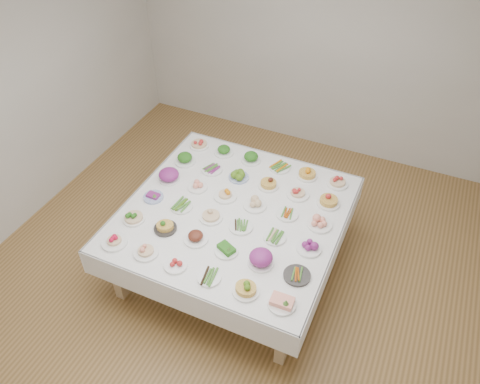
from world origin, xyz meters
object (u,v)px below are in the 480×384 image
at_px(dish_18, 169,175).
at_px(dish_35, 338,181).
at_px(dish_0, 114,239).
at_px(display_table, 234,217).

height_order(dish_18, dish_35, dish_18).
relative_size(dish_0, dish_35, 1.08).
bearing_deg(dish_35, dish_18, -158.07).
bearing_deg(display_table, dish_18, 169.05).
relative_size(display_table, dish_35, 9.59).
relative_size(display_table, dish_0, 8.89).
bearing_deg(dish_0, dish_35, 45.28).
xyz_separation_m(display_table, dish_0, (-0.79, -0.80, 0.12)).
distance_m(display_table, dish_35, 1.13).
bearing_deg(dish_0, dish_18, 90.59).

